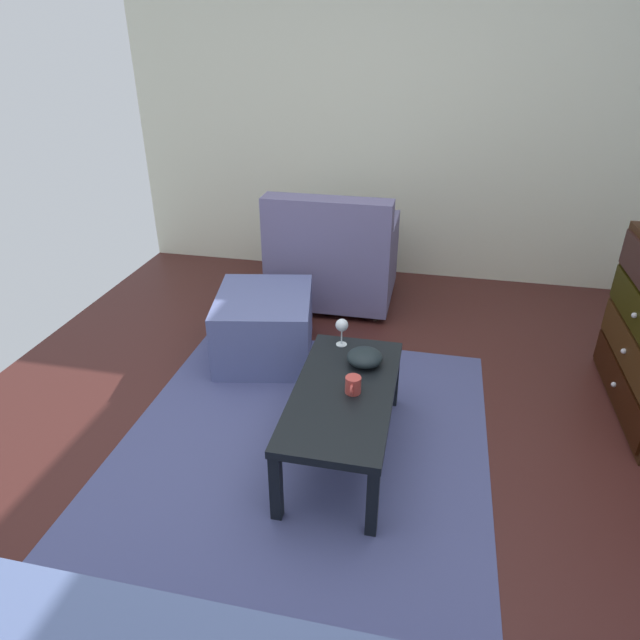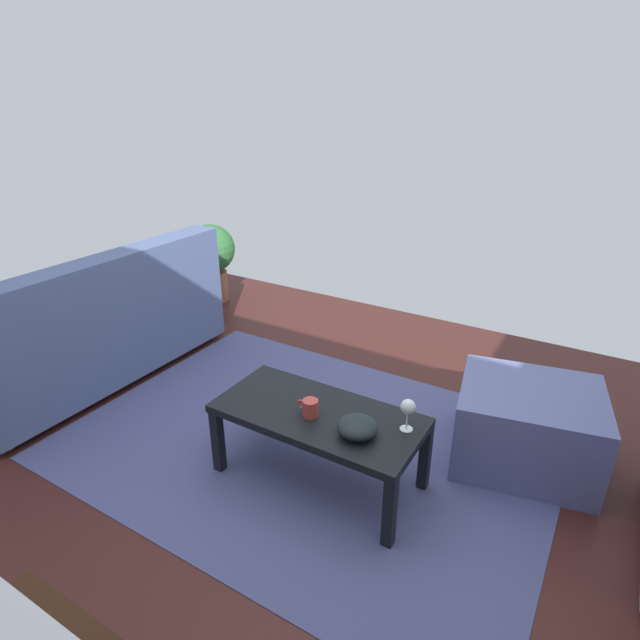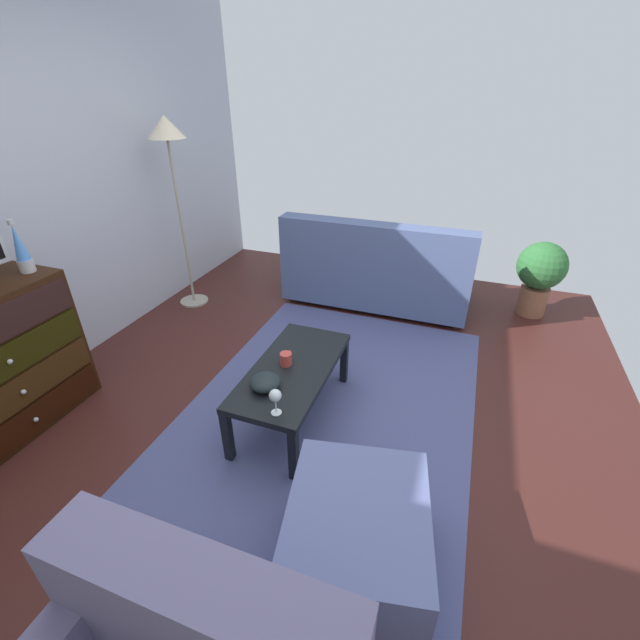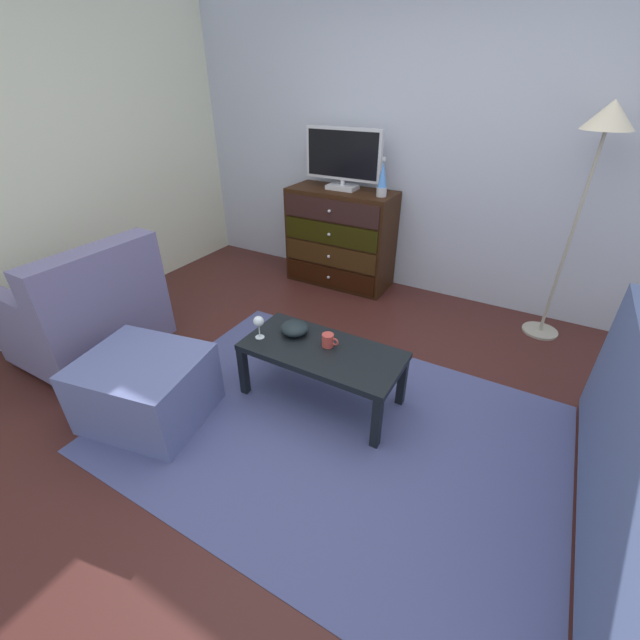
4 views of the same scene
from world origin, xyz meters
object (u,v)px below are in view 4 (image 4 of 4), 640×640
(bowl_decorative, at_px, (295,328))
(armchair, at_px, (88,311))
(tv, at_px, (343,157))
(lava_lamp, at_px, (382,179))
(ottoman, at_px, (146,388))
(mug, at_px, (328,340))
(coffee_table, at_px, (322,355))
(wine_glass, at_px, (259,322))
(standing_lamp, at_px, (602,141))
(dresser, at_px, (340,238))

(bowl_decorative, xyz_separation_m, armchair, (-1.53, -0.46, -0.08))
(tv, xyz_separation_m, bowl_decorative, (0.50, -1.64, -0.79))
(lava_lamp, distance_m, ottoman, 2.53)
(mug, distance_m, ottoman, 1.16)
(coffee_table, height_order, wine_glass, wine_glass)
(tv, distance_m, lava_lamp, 0.45)
(wine_glass, distance_m, bowl_decorative, 0.24)
(lava_lamp, xyz_separation_m, ottoman, (-0.54, -2.31, -0.88))
(coffee_table, bearing_deg, wine_glass, -168.12)
(lava_lamp, xyz_separation_m, bowl_decorative, (0.07, -1.57, -0.65))
(wine_glass, distance_m, ottoman, 0.80)
(armchair, distance_m, standing_lamp, 3.78)
(mug, relative_size, ottoman, 0.16)
(armchair, relative_size, ottoman, 1.32)
(armchair, bearing_deg, coffee_table, 12.64)
(standing_lamp, bearing_deg, tv, 177.88)
(dresser, height_order, armchair, dresser)
(wine_glass, height_order, ottoman, wine_glass)
(armchair, bearing_deg, mug, 13.90)
(tv, height_order, lava_lamp, tv)
(tv, height_order, mug, tv)
(tv, xyz_separation_m, wine_glass, (0.32, -1.79, -0.72))
(lava_lamp, xyz_separation_m, standing_lamp, (1.53, -0.01, 0.40))
(wine_glass, xyz_separation_m, bowl_decorative, (0.17, 0.15, -0.07))
(dresser, height_order, lava_lamp, lava_lamp)
(mug, bearing_deg, armchair, -166.10)
(wine_glass, height_order, standing_lamp, standing_lamp)
(tv, distance_m, coffee_table, 2.06)
(coffee_table, xyz_separation_m, wine_glass, (-0.41, -0.09, 0.17))
(bowl_decorative, height_order, standing_lamp, standing_lamp)
(dresser, xyz_separation_m, ottoman, (-0.12, -2.36, -0.26))
(coffee_table, distance_m, ottoman, 1.10)
(mug, bearing_deg, coffee_table, -115.20)
(standing_lamp, bearing_deg, mug, -126.82)
(bowl_decorative, bearing_deg, coffee_table, -15.17)
(lava_lamp, relative_size, ottoman, 0.47)
(coffee_table, bearing_deg, tv, 113.44)
(mug, distance_m, standing_lamp, 2.24)
(dresser, height_order, ottoman, dresser)
(armchair, distance_m, ottoman, 0.96)
(lava_lamp, height_order, mug, lava_lamp)
(lava_lamp, bearing_deg, standing_lamp, -0.19)
(mug, bearing_deg, dresser, 114.80)
(lava_lamp, bearing_deg, mug, -78.02)
(lava_lamp, distance_m, bowl_decorative, 1.70)
(coffee_table, distance_m, mug, 0.11)
(tv, relative_size, lava_lamp, 2.27)
(coffee_table, relative_size, ottoman, 1.45)
(armchair, bearing_deg, wine_glass, 12.87)
(tv, relative_size, bowl_decorative, 4.04)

